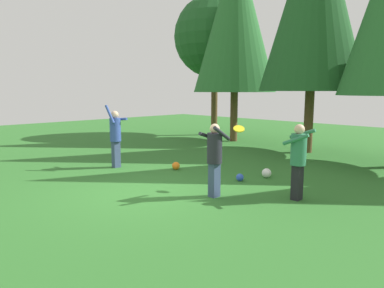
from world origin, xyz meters
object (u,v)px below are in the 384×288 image
person_catcher (298,155)px  frisbee (239,129)px  ball_orange (176,166)px  person_thrower (115,134)px  ball_blue (240,177)px  tree_left (236,17)px  tree_far_left (215,37)px  person_bystander (215,154)px  ball_white (267,173)px

person_catcher → frisbee: size_ratio=4.60×
ball_orange → person_thrower: bearing=-144.7°
frisbee → ball_blue: frisbee is taller
ball_blue → frisbee: bearing=-56.1°
tree_left → tree_far_left: tree_left is taller
frisbee → ball_orange: frisbee is taller
person_catcher → tree_left: bearing=-51.0°
person_thrower → person_bystander: 4.26m
person_catcher → person_bystander: 1.83m
ball_blue → tree_far_left: bearing=135.8°
ball_white → ball_blue: (-0.29, -0.83, -0.03)m
person_catcher → ball_orange: bearing=-9.9°
person_thrower → ball_white: bearing=18.1°
person_bystander → person_catcher: bearing=-54.0°
frisbee → ball_blue: 1.57m
frisbee → tree_left: 9.39m
person_bystander → ball_white: (-0.17, 2.37, -0.86)m
person_thrower → ball_white: size_ratio=7.55×
tree_far_left → ball_white: bearing=-39.6°
person_catcher → ball_orange: person_catcher is taller
frisbee → ball_blue: (-0.41, 0.61, -1.39)m
person_bystander → ball_blue: size_ratio=8.22×
person_thrower → person_catcher: 5.78m
tree_far_left → person_bystander: bearing=-48.1°
person_thrower → tree_left: 8.69m
ball_blue → tree_left: 9.48m
ball_orange → tree_far_left: (-5.00, 7.33, 5.09)m
frisbee → ball_white: frisbee is taller
tree_far_left → frisbee: bearing=-45.0°
person_bystander → tree_far_left: (-7.68, 8.57, 4.21)m
frisbee → ball_white: size_ratio=1.40×
frisbee → person_catcher: bearing=8.4°
person_thrower → frisbee: size_ratio=5.38×
person_thrower → frisbee: person_thrower is taller
person_bystander → ball_white: bearing=1.6°
person_catcher → person_thrower: bearing=1.6°
person_thrower → ball_orange: person_thrower is taller
ball_blue → person_catcher: bearing=-11.9°
ball_blue → person_bystander: bearing=-73.6°
frisbee → ball_blue: size_ratio=1.80×
person_thrower → ball_blue: size_ratio=9.66×
person_thrower → ball_blue: person_thrower is taller
person_catcher → tree_far_left: size_ratio=0.23×
person_thrower → tree_left: (-1.12, 7.26, 4.63)m
tree_far_left → tree_left: bearing=-27.1°
frisbee → ball_white: (-0.13, 1.45, -1.36)m
person_catcher → person_bystander: bearing=30.0°
ball_orange → ball_blue: bearing=7.4°
frisbee → ball_blue: bearing=123.9°
person_thrower → tree_left: bearing=88.2°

